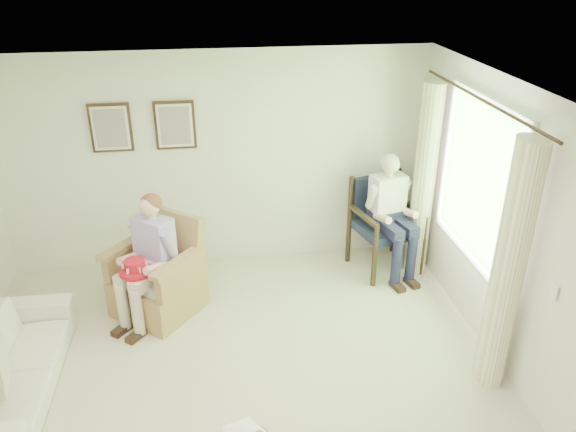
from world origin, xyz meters
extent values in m
plane|color=beige|center=(0.00, 0.00, 0.00)|extent=(5.50, 5.50, 0.00)
cube|color=silver|center=(0.00, 2.75, 1.30)|extent=(5.00, 0.04, 2.60)
cube|color=silver|center=(2.50, 0.00, 1.30)|extent=(0.04, 5.50, 2.60)
cube|color=white|center=(0.00, 0.00, 2.60)|extent=(5.00, 5.50, 0.02)
cube|color=#2D6B23|center=(2.47, 1.20, 1.55)|extent=(0.02, 1.40, 1.50)
cube|color=white|center=(2.46, 1.20, 2.33)|extent=(0.04, 1.52, 0.06)
cube|color=white|center=(2.46, 1.20, 0.77)|extent=(0.04, 1.52, 0.06)
cylinder|color=#382114|center=(2.37, 1.20, 2.35)|extent=(0.03, 2.50, 0.03)
cylinder|color=#F9EBC3|center=(2.33, 0.22, 1.15)|extent=(0.34, 0.34, 2.30)
cylinder|color=#F9EBC3|center=(2.33, 2.18, 1.15)|extent=(0.34, 0.34, 2.30)
cube|color=#382114|center=(-1.15, 2.72, 1.78)|extent=(0.45, 0.03, 0.55)
cube|color=silver|center=(-1.15, 2.70, 1.78)|extent=(0.39, 0.01, 0.49)
cube|color=tan|center=(-1.15, 2.69, 1.78)|extent=(0.33, 0.01, 0.43)
cube|color=#382114|center=(-0.45, 2.72, 1.78)|extent=(0.45, 0.03, 0.55)
cube|color=silver|center=(-0.45, 2.70, 1.78)|extent=(0.39, 0.01, 0.49)
cube|color=tan|center=(-0.45, 2.69, 1.78)|extent=(0.33, 0.01, 0.43)
cube|color=tan|center=(-0.73, 1.73, 0.20)|extent=(0.78, 0.76, 0.41)
cube|color=beige|center=(-0.73, 1.70, 0.46)|extent=(0.60, 0.58, 0.10)
cube|color=tan|center=(-0.73, 2.05, 0.74)|extent=(0.72, 0.22, 0.61)
cube|color=tan|center=(-1.09, 1.73, 0.57)|extent=(0.10, 0.70, 0.29)
cube|color=tan|center=(-0.37, 1.73, 0.57)|extent=(0.10, 0.70, 0.29)
cylinder|color=black|center=(1.62, 1.94, 0.24)|extent=(0.06, 0.06, 0.48)
cylinder|color=black|center=(2.28, 1.94, 0.24)|extent=(0.06, 0.06, 0.48)
cylinder|color=black|center=(1.62, 2.56, 0.24)|extent=(0.06, 0.06, 0.48)
cylinder|color=black|center=(2.28, 2.56, 0.24)|extent=(0.06, 0.06, 0.48)
cube|color=#191F38|center=(1.95, 2.25, 0.54)|extent=(0.64, 0.62, 0.11)
cube|color=#191F38|center=(1.95, 2.55, 0.84)|extent=(0.59, 0.08, 0.55)
imported|color=white|center=(-1.95, 0.63, 0.28)|extent=(1.94, 0.76, 0.57)
cube|color=beige|center=(-0.73, 1.70, 0.62)|extent=(0.40, 0.26, 0.16)
cube|color=#AF99D8|center=(-0.73, 1.72, 0.90)|extent=(0.39, 0.24, 0.46)
sphere|color=#DDAD8E|center=(-0.73, 1.71, 1.27)|extent=(0.21, 0.21, 0.21)
ellipsoid|color=brown|center=(-0.73, 1.73, 1.29)|extent=(0.22, 0.22, 0.18)
cube|color=beige|center=(-0.83, 1.48, 0.57)|extent=(0.14, 0.44, 0.13)
cube|color=beige|center=(-0.63, 1.48, 0.57)|extent=(0.14, 0.44, 0.13)
cylinder|color=beige|center=(-0.83, 1.28, 0.29)|extent=(0.12, 0.12, 0.52)
cylinder|color=beige|center=(-0.63, 1.28, 0.29)|extent=(0.12, 0.12, 0.52)
cube|color=#1C1B3D|center=(1.95, 2.25, 0.70)|extent=(0.40, 0.26, 0.16)
cube|color=white|center=(1.95, 2.27, 0.98)|extent=(0.39, 0.24, 0.46)
sphere|color=#DDAD8E|center=(1.95, 2.26, 1.35)|extent=(0.21, 0.21, 0.21)
ellipsoid|color=#B7B2AD|center=(1.95, 2.28, 1.38)|extent=(0.22, 0.22, 0.18)
cube|color=#1C1B3D|center=(1.85, 2.03, 0.65)|extent=(0.14, 0.44, 0.13)
cube|color=#1C1B3D|center=(2.05, 2.03, 0.65)|extent=(0.14, 0.44, 0.13)
cylinder|color=#1C1B3D|center=(1.85, 1.83, 0.33)|extent=(0.12, 0.12, 0.60)
cylinder|color=#1C1B3D|center=(2.05, 1.83, 0.33)|extent=(0.12, 0.12, 0.60)
cylinder|color=red|center=(-0.89, 1.48, 0.67)|extent=(0.33, 0.33, 0.04)
cylinder|color=red|center=(-0.89, 1.48, 0.73)|extent=(0.21, 0.21, 0.12)
cube|color=white|center=(-0.79, 1.48, 0.73)|extent=(0.04, 0.01, 0.05)
cube|color=white|center=(-0.84, 1.57, 0.73)|extent=(0.03, 0.04, 0.05)
cube|color=white|center=(-0.95, 1.57, 0.73)|extent=(0.03, 0.04, 0.05)
cube|color=white|center=(-1.00, 1.48, 0.73)|extent=(0.04, 0.01, 0.05)
cube|color=white|center=(-0.95, 1.38, 0.73)|extent=(0.03, 0.04, 0.05)
cube|color=white|center=(-0.84, 1.38, 0.73)|extent=(0.03, 0.04, 0.05)
camera|label=1|loc=(-0.08, -3.49, 3.62)|focal=35.00mm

